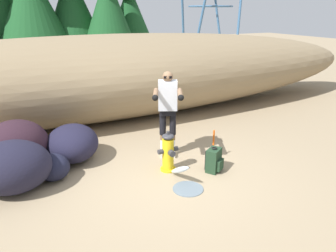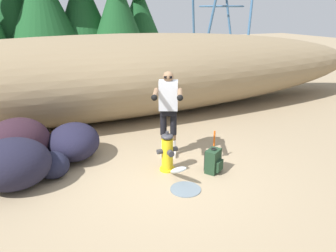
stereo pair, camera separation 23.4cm
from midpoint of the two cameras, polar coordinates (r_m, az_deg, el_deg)
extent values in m
cube|color=#998466|center=(5.96, -1.51, -8.56)|extent=(56.00, 56.00, 0.04)
ellipsoid|color=#897556|center=(8.89, -11.58, 8.42)|extent=(17.31, 3.20, 2.22)
cylinder|color=gold|center=(6.07, -1.11, -7.58)|extent=(0.29, 0.29, 0.04)
cylinder|color=gold|center=(5.93, -1.13, -4.93)|extent=(0.21, 0.21, 0.58)
ellipsoid|color=#333338|center=(5.80, -1.15, -1.88)|extent=(0.22, 0.22, 0.10)
cylinder|color=#333338|center=(5.77, -1.16, -1.19)|extent=(0.06, 0.06, 0.05)
cylinder|color=#333338|center=(5.85, -2.48, -4.58)|extent=(0.09, 0.09, 0.09)
cylinder|color=#333338|center=(5.97, 0.18, -4.05)|extent=(0.09, 0.09, 0.09)
cylinder|color=#333338|center=(5.78, -0.51, -4.87)|extent=(0.11, 0.09, 0.11)
ellipsoid|color=silver|center=(5.61, 0.87, -7.75)|extent=(0.10, 0.66, 0.45)
cylinder|color=slate|center=(5.48, 2.32, -11.02)|extent=(0.51, 0.51, 0.01)
cube|color=beige|center=(6.62, -0.19, -4.91)|extent=(0.20, 0.28, 0.09)
cylinder|color=white|center=(6.60, -0.20, -3.39)|extent=(0.10, 0.10, 0.24)
cylinder|color=brown|center=(6.53, -0.20, -1.95)|extent=(0.10, 0.10, 0.12)
cylinder|color=black|center=(6.44, -0.20, 0.37)|extent=(0.13, 0.13, 0.45)
cube|color=beige|center=(6.62, -1.93, -4.91)|extent=(0.20, 0.28, 0.09)
cylinder|color=white|center=(6.61, -1.94, -3.39)|extent=(0.10, 0.10, 0.24)
cylinder|color=brown|center=(6.54, -1.95, -1.96)|extent=(0.10, 0.10, 0.12)
cylinder|color=black|center=(6.44, -1.98, 0.37)|extent=(0.13, 0.13, 0.45)
cube|color=black|center=(6.35, -1.11, 2.69)|extent=(0.37, 0.32, 0.16)
cube|color=#B7BCC6|center=(6.19, -1.14, 5.43)|extent=(0.43, 0.37, 0.57)
cube|color=black|center=(6.37, -1.12, 6.13)|extent=(0.32, 0.26, 0.40)
sphere|color=brown|center=(6.09, -1.16, 8.69)|extent=(0.20, 0.20, 0.20)
cube|color=black|center=(6.00, -1.17, 8.58)|extent=(0.14, 0.08, 0.04)
cylinder|color=brown|center=(5.80, 1.00, 5.69)|extent=(0.33, 0.56, 0.09)
sphere|color=black|center=(5.54, 1.07, 5.01)|extent=(0.11, 0.11, 0.11)
cylinder|color=brown|center=(5.81, -3.36, 5.68)|extent=(0.33, 0.56, 0.09)
sphere|color=black|center=(5.54, -3.49, 4.99)|extent=(0.11, 0.11, 0.11)
cube|color=#1E3823|center=(5.99, 6.95, -6.00)|extent=(0.36, 0.33, 0.44)
cube|color=#1E3823|center=(5.98, 8.08, -6.82)|extent=(0.21, 0.17, 0.20)
torus|color=black|center=(5.89, 7.05, -3.90)|extent=(0.10, 0.10, 0.02)
cube|color=black|center=(6.10, 6.27, -5.47)|extent=(0.06, 0.05, 0.37)
cube|color=black|center=(5.96, 5.62, -6.07)|extent=(0.06, 0.05, 0.37)
ellipsoid|color=#1D1C2E|center=(5.85, -26.85, -6.49)|extent=(1.34, 1.13, 0.87)
ellipsoid|color=#2D1A24|center=(6.62, -26.25, -3.10)|extent=(1.61, 1.58, 0.93)
ellipsoid|color=#1C1B2F|center=(6.63, -17.49, -2.90)|extent=(1.21, 1.35, 0.71)
ellipsoid|color=black|center=(6.04, -20.74, -6.83)|extent=(0.80, 0.81, 0.47)
cylinder|color=#47331E|center=(16.87, -26.64, 10.95)|extent=(0.25, 0.25, 1.58)
cylinder|color=#47331E|center=(15.82, -22.23, 10.80)|extent=(0.36, 0.36, 1.41)
cone|color=#194C23|center=(15.68, -23.41, 19.30)|extent=(3.00, 3.00, 3.31)
cylinder|color=#47331E|center=(16.52, -16.17, 11.10)|extent=(0.35, 0.35, 1.01)
cone|color=#194C23|center=(16.36, -16.98, 19.04)|extent=(2.91, 2.91, 3.58)
cylinder|color=#47331E|center=(15.71, -10.44, 11.32)|extent=(0.30, 0.30, 1.12)
cone|color=#194C23|center=(15.54, -10.96, 19.25)|extent=(2.50, 2.50, 3.23)
cylinder|color=#47331E|center=(17.59, -6.89, 12.53)|extent=(0.28, 0.28, 1.20)
cone|color=#194C23|center=(17.45, -7.17, 19.09)|extent=(2.32, 2.32, 2.82)
cylinder|color=#386089|center=(25.05, 8.22, 20.13)|extent=(1.00, 1.00, 6.01)
cylinder|color=#386089|center=(23.62, 2.26, 20.33)|extent=(1.00, 1.00, 6.01)
cylinder|color=#386089|center=(22.80, 12.33, 19.93)|extent=(1.00, 1.00, 6.01)
cylinder|color=#386089|center=(21.22, 6.02, 20.29)|extent=(1.00, 1.00, 6.01)
torus|color=#386089|center=(23.13, 7.21, 20.21)|extent=(2.98, 2.98, 0.10)
cylinder|color=#E55914|center=(6.45, 6.99, -3.25)|extent=(0.04, 0.04, 0.60)
camera|label=1|loc=(0.12, -91.10, -0.40)|focal=34.55mm
camera|label=2|loc=(0.12, 88.90, 0.40)|focal=34.55mm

